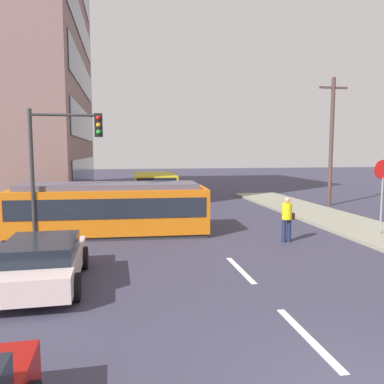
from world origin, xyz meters
The scene contains 13 objects.
ground_plane centered at (0.00, 10.00, 0.00)m, with size 120.00×120.00×0.00m, color #3A384C.
lane_stripe_1 centered at (0.00, 2.00, 0.01)m, with size 0.16×2.40×0.01m, color silver.
lane_stripe_2 centered at (0.00, 6.00, 0.01)m, with size 0.16×2.40×0.01m, color silver.
lane_stripe_3 centered at (0.00, 17.42, 0.01)m, with size 0.16×2.40×0.01m, color silver.
lane_stripe_4 centered at (0.00, 23.42, 0.01)m, with size 0.16×2.40×0.01m, color silver.
streetcar_tram centered at (-3.73, 11.42, 1.07)m, with size 7.79×2.89×2.07m.
city_bus centered at (-1.24, 20.14, 1.10)m, with size 2.70×5.50×1.92m.
pedestrian_crossing centered at (2.69, 8.90, 0.94)m, with size 0.50×0.36×1.67m.
parked_sedan_mid centered at (-5.22, 5.63, 0.62)m, with size 2.04×4.05×1.19m.
parked_sedan_far centered at (-5.55, 15.38, 0.62)m, with size 2.08×4.41×1.19m.
stop_sign centered at (6.64, 9.02, 2.19)m, with size 0.76×0.07×2.88m.
traffic_light_mast centered at (-5.39, 10.27, 3.38)m, with size 2.56×0.33×4.83m.
utility_pole_mid centered at (9.35, 17.46, 4.05)m, with size 1.80×0.24×7.75m.
Camera 1 is at (-3.22, -4.08, 3.33)m, focal length 35.70 mm.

